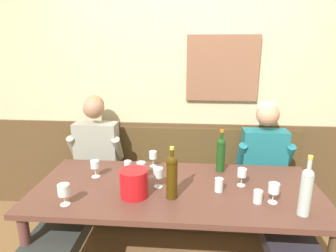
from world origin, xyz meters
TOP-DOWN VIEW (x-y plane):
  - room_wall_back at (0.00, 1.09)m, footprint 6.80×0.12m
  - wood_wainscot_panel at (0.00, 1.04)m, footprint 6.80×0.03m
  - wall_bench at (0.00, 0.83)m, footprint 2.40×0.42m
  - dining_table at (0.00, 0.09)m, footprint 2.10×0.92m
  - person_left_seat at (-0.83, 0.41)m, footprint 0.52×1.36m
  - person_center_right_seat at (0.80, 0.41)m, footprint 0.51×1.36m
  - ice_bucket at (-0.28, -0.07)m, footprint 0.20×0.20m
  - wine_bottle_green_tall at (-0.02, -0.07)m, footprint 0.08×0.08m
  - wine_bottle_clear_water at (0.35, 0.41)m, footprint 0.07×0.07m
  - wine_bottle_amber_mid at (0.81, -0.21)m, footprint 0.07×0.07m
  - wine_glass_left_end at (-0.13, 0.08)m, footprint 0.07×0.07m
  - wine_glass_center_front at (0.66, -0.08)m, footprint 0.07×0.07m
  - wine_glass_near_bucket at (-0.28, 0.20)m, footprint 0.07×0.07m
  - wine_glass_center_rear at (0.48, 0.15)m, footprint 0.07×0.07m
  - wine_glass_mid_right at (-0.22, 0.46)m, footprint 0.07×0.07m
  - wine_glass_by_bottle at (-0.65, 0.21)m, footprint 0.07×0.07m
  - wine_glass_right_end at (-0.72, -0.22)m, footprint 0.08×0.08m
  - water_tumbler_left at (0.55, -0.09)m, footprint 0.06×0.06m
  - water_tumbler_right at (0.31, 0.05)m, footprint 0.06×0.06m
  - water_tumbler_center at (-0.42, 0.34)m, footprint 0.06×0.06m

SIDE VIEW (x-z plane):
  - wall_bench at x=0.00m, z-range -0.19..0.75m
  - wood_wainscot_panel at x=0.00m, z-range 0.00..0.98m
  - person_center_right_seat at x=0.80m, z-range -0.03..1.24m
  - person_left_seat at x=-0.83m, z-range -0.03..1.26m
  - dining_table at x=0.00m, z-range 0.30..1.04m
  - water_tumbler_left at x=0.55m, z-range 0.75..0.83m
  - water_tumbler_center at x=-0.42m, z-range 0.75..0.84m
  - water_tumbler_right at x=0.31m, z-range 0.75..0.85m
  - wine_glass_mid_right at x=-0.22m, z-range 0.77..0.91m
  - wine_glass_center_rear at x=0.48m, z-range 0.78..0.91m
  - wine_glass_near_bucket at x=-0.28m, z-range 0.77..0.91m
  - ice_bucket at x=-0.28m, z-range 0.75..0.94m
  - wine_glass_right_end at x=-0.72m, z-range 0.77..0.92m
  - wine_glass_by_bottle at x=-0.65m, z-range 0.78..0.92m
  - wine_glass_center_front at x=0.66m, z-range 0.78..0.92m
  - wine_glass_left_end at x=-0.13m, z-range 0.78..0.93m
  - wine_bottle_clear_water at x=0.35m, z-range 0.72..1.08m
  - wine_bottle_green_tall at x=-0.02m, z-range 0.73..1.10m
  - wine_bottle_amber_mid at x=0.81m, z-range 0.72..1.11m
  - room_wall_back at x=0.00m, z-range 0.00..2.80m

